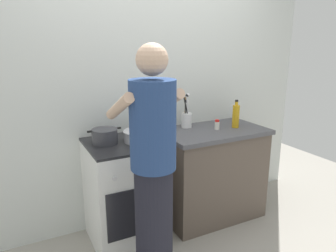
{
  "coord_description": "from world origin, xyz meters",
  "views": [
    {
      "loc": [
        -1.15,
        -2.22,
        1.7
      ],
      "look_at": [
        0.05,
        0.12,
        1.0
      ],
      "focal_mm": 33.65,
      "sensor_mm": 36.0,
      "label": 1
    }
  ],
  "objects": [
    {
      "name": "stove_range",
      "position": [
        -0.35,
        0.15,
        0.45
      ],
      "size": [
        0.6,
        0.62,
        0.9
      ],
      "color": "white",
      "rests_on": "ground"
    },
    {
      "name": "mixing_bowl",
      "position": [
        -0.21,
        0.12,
        0.95
      ],
      "size": [
        0.29,
        0.29,
        0.09
      ],
      "color": "#B7B7BC",
      "rests_on": "stove_range"
    },
    {
      "name": "person",
      "position": [
        -0.35,
        -0.45,
        0.86
      ],
      "size": [
        0.41,
        0.5,
        1.7
      ],
      "color": "black",
      "rests_on": "ground"
    },
    {
      "name": "ground",
      "position": [
        0.0,
        0.0,
        0.0
      ],
      "size": [
        6.0,
        6.0,
        0.0
      ],
      "primitive_type": "plane",
      "color": "gray"
    },
    {
      "name": "pot",
      "position": [
        -0.49,
        0.2,
        0.96
      ],
      "size": [
        0.28,
        0.21,
        0.12
      ],
      "color": "#38383D",
      "rests_on": "stove_range"
    },
    {
      "name": "back_wall",
      "position": [
        0.2,
        0.5,
        1.25
      ],
      "size": [
        3.2,
        0.1,
        2.5
      ],
      "color": "silver",
      "rests_on": "ground"
    },
    {
      "name": "utensil_crock",
      "position": [
        0.36,
        0.33,
        1.0
      ],
      "size": [
        0.1,
        0.1,
        0.34
      ],
      "color": "silver",
      "rests_on": "countertop"
    },
    {
      "name": "spice_bottle",
      "position": [
        0.58,
        0.13,
        0.95
      ],
      "size": [
        0.04,
        0.04,
        0.09
      ],
      "color": "silver",
      "rests_on": "countertop"
    },
    {
      "name": "countertop",
      "position": [
        0.55,
        0.15,
        0.45
      ],
      "size": [
        1.0,
        0.6,
        0.9
      ],
      "color": "brown",
      "rests_on": "ground"
    },
    {
      "name": "oil_bottle",
      "position": [
        0.78,
        0.11,
        1.02
      ],
      "size": [
        0.07,
        0.07,
        0.27
      ],
      "color": "gold",
      "rests_on": "countertop"
    }
  ]
}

